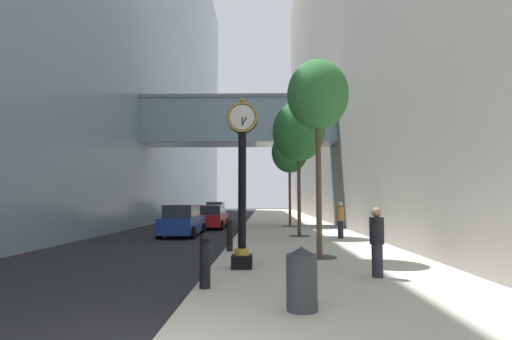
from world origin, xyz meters
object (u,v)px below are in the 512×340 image
(street_tree_mid_far, at_px, (290,153))
(pedestrian_walking, at_px, (340,219))
(car_red_far, at_px, (211,217))
(trash_bin, at_px, (302,278))
(street_tree_near, at_px, (318,96))
(bollard_nearest, at_px, (205,259))
(street_tree_mid_near, at_px, (299,132))
(car_blue_near, at_px, (182,221))
(street_clock, at_px, (242,173))
(car_white_mid, at_px, (216,210))
(bollard_third, at_px, (230,234))
(pedestrian_by_clock, at_px, (377,240))

(street_tree_mid_far, bearing_deg, pedestrian_walking, -77.52)
(car_red_far, bearing_deg, trash_bin, -78.33)
(street_tree_near, relative_size, car_red_far, 1.49)
(street_tree_near, bearing_deg, trash_bin, -100.44)
(street_tree_near, bearing_deg, bollard_nearest, -123.59)
(street_tree_mid_near, height_order, car_blue_near, street_tree_mid_near)
(street_clock, xyz_separation_m, car_red_far, (-2.98, 16.27, -1.91))
(street_tree_near, distance_m, trash_bin, 7.77)
(street_tree_mid_near, height_order, pedestrian_walking, street_tree_mid_near)
(car_blue_near, bearing_deg, car_white_mid, 92.00)
(car_blue_near, bearing_deg, street_tree_mid_near, -10.06)
(bollard_nearest, bearing_deg, street_tree_near, 56.41)
(street_tree_mid_far, distance_m, car_blue_near, 9.78)
(bollard_nearest, relative_size, bollard_third, 1.00)
(street_clock, xyz_separation_m, pedestrian_walking, (4.21, 8.33, -1.62))
(car_white_mid, bearing_deg, pedestrian_by_clock, -76.46)
(street_clock, height_order, pedestrian_by_clock, street_clock)
(street_tree_near, height_order, pedestrian_walking, street_tree_near)
(bollard_nearest, bearing_deg, street_tree_mid_near, 75.84)
(bollard_nearest, relative_size, trash_bin, 1.08)
(trash_bin, distance_m, pedestrian_walking, 12.75)
(car_red_far, bearing_deg, bollard_nearest, -82.86)
(bollard_nearest, xyz_separation_m, car_red_far, (-2.34, 18.71, 0.04))
(street_tree_mid_near, bearing_deg, pedestrian_walking, -29.70)
(bollard_third, relative_size, trash_bin, 1.08)
(street_tree_mid_far, height_order, pedestrian_by_clock, street_tree_mid_far)
(street_tree_mid_far, bearing_deg, car_white_mid, 115.49)
(street_tree_near, xyz_separation_m, car_red_far, (-5.33, 14.21, -4.56))
(pedestrian_by_clock, bearing_deg, pedestrian_walking, 84.42)
(street_tree_mid_near, bearing_deg, pedestrian_by_clock, -84.97)
(car_red_far, bearing_deg, pedestrian_walking, -47.84)
(street_tree_mid_near, bearing_deg, bollard_third, -116.93)
(bollard_third, relative_size, car_blue_near, 0.28)
(street_tree_near, bearing_deg, bollard_third, 153.90)
(car_blue_near, relative_size, car_white_mid, 0.87)
(pedestrian_by_clock, distance_m, car_white_mid, 33.15)
(bollard_third, bearing_deg, car_white_mid, 97.96)
(street_clock, height_order, pedestrian_walking, street_clock)
(pedestrian_walking, bearing_deg, street_tree_mid_far, 102.48)
(street_tree_near, xyz_separation_m, street_tree_mid_near, (0.00, 7.33, 0.08))
(trash_bin, height_order, car_red_far, car_red_far)
(bollard_third, xyz_separation_m, pedestrian_walking, (4.84, 4.81, 0.33))
(bollard_nearest, bearing_deg, car_blue_near, 103.64)
(bollard_nearest, relative_size, street_tree_near, 0.18)
(bollard_third, xyz_separation_m, street_tree_mid_near, (2.98, 5.87, 4.67))
(street_tree_mid_near, relative_size, car_blue_near, 1.67)
(street_tree_mid_near, xyz_separation_m, pedestrian_walking, (1.86, -1.06, -4.35))
(street_clock, bearing_deg, pedestrian_walking, 63.18)
(car_white_mid, relative_size, car_red_far, 1.08)
(street_tree_mid_near, height_order, street_tree_mid_far, street_tree_mid_near)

